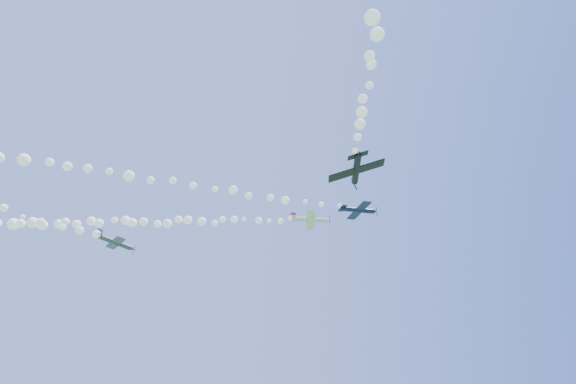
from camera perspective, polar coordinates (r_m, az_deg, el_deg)
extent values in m
cylinder|color=silver|center=(95.67, 2.51, -3.28)|extent=(6.91, 2.81, 1.40)
cone|color=silver|center=(95.76, 4.73, -3.39)|extent=(1.08, 1.11, 0.97)
cone|color=red|center=(95.78, 5.04, -3.40)|extent=(0.44, 0.41, 0.34)
cube|color=black|center=(95.77, 4.96, -3.40)|extent=(0.18, 0.39, 2.18)
cube|color=silver|center=(95.61, 2.68, -3.37)|extent=(3.27, 8.61, 1.06)
cube|color=silver|center=(95.74, 0.66, -3.16)|extent=(1.51, 3.09, 0.43)
cube|color=red|center=(96.03, 0.63, -2.83)|extent=(1.15, 0.44, 1.44)
sphere|color=black|center=(95.88, 3.10, -3.08)|extent=(1.00, 1.04, 0.95)
cylinder|color=#0E163D|center=(83.27, 8.22, -2.12)|extent=(6.13, 1.24, 1.25)
cone|color=#0E163D|center=(84.59, 10.26, -2.29)|extent=(0.81, 0.85, 0.86)
cone|color=silver|center=(84.78, 10.54, -2.32)|extent=(0.34, 0.30, 0.30)
cube|color=black|center=(84.72, 10.47, -2.31)|extent=(0.16, 0.44, 1.91)
cube|color=#0E163D|center=(83.32, 8.39, -2.21)|extent=(2.20, 7.49, 1.34)
cube|color=#0E163D|center=(82.28, 6.47, -1.94)|extent=(1.10, 2.66, 0.52)
cube|color=silver|center=(82.48, 6.39, -1.58)|extent=(1.02, 0.35, 1.27)
sphere|color=black|center=(83.76, 8.74, -1.93)|extent=(0.83, 0.89, 0.87)
cylinder|color=#353A4E|center=(85.57, -19.92, -5.58)|extent=(6.07, 2.22, 1.39)
cone|color=#353A4E|center=(86.11, -17.94, -6.42)|extent=(0.93, 0.97, 0.87)
cone|color=navy|center=(86.19, -17.67, -6.54)|extent=(0.38, 0.35, 0.31)
cube|color=black|center=(86.17, -17.74, -6.51)|extent=(0.42, 0.42, 1.88)
cube|color=#353A4E|center=(85.57, -19.79, -5.71)|extent=(4.30, 7.27, 1.76)
cube|color=#353A4E|center=(85.23, -21.56, -4.83)|extent=(1.81, 2.70, 0.68)
cube|color=navy|center=(85.39, -21.48, -4.48)|extent=(1.09, 0.65, 1.28)
sphere|color=black|center=(85.81, -19.31, -5.57)|extent=(1.05, 1.05, 0.91)
cylinder|color=black|center=(60.04, 8.10, 2.76)|extent=(1.47, 6.11, 1.24)
cone|color=black|center=(62.75, 7.87, 1.08)|extent=(0.88, 0.83, 0.86)
cone|color=#BF9116|center=(63.13, 7.84, 0.86)|extent=(0.31, 0.35, 0.30)
cube|color=black|center=(63.03, 7.85, 0.92)|extent=(0.75, 0.09, 1.85)
cube|color=black|center=(60.19, 8.13, 2.53)|extent=(7.20, 3.15, 2.58)
cube|color=black|center=(57.87, 8.29, 4.31)|extent=(2.61, 1.42, 0.96)
cube|color=#BF9116|center=(58.09, 8.08, 4.77)|extent=(0.68, 0.96, 1.23)
sphere|color=black|center=(60.93, 7.90, 2.58)|extent=(1.05, 0.87, 0.96)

